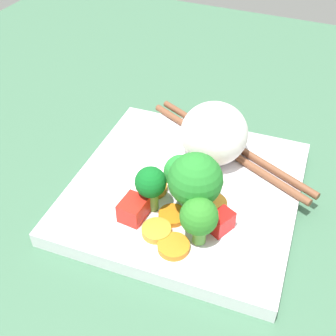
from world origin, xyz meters
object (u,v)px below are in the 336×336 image
rice_mound (214,133)px  chopstick_pair (228,146)px  broccoli_floret_3 (184,174)px  square_plate (185,190)px  carrot_slice_2 (174,246)px

rice_mound → chopstick_pair: bearing=-29.8°
broccoli_floret_3 → chopstick_pair: 9.57cm
square_plate → rice_mound: rice_mound is taller
rice_mound → broccoli_floret_3: rice_mound is taller
broccoli_floret_3 → rice_mound: bearing=-6.1°
square_plate → broccoli_floret_3: broccoli_floret_3 is taller
broccoli_floret_3 → chopstick_pair: size_ratio=0.21×
rice_mound → carrot_slice_2: 14.43cm
square_plate → broccoli_floret_3: size_ratio=4.99×
rice_mound → chopstick_pair: 3.88cm
square_plate → rice_mound: (5.53, -1.10, 4.29)cm
rice_mound → chopstick_pair: size_ratio=0.35×
rice_mound → square_plate: bearing=168.8°
broccoli_floret_3 → chopstick_pair: bearing=-12.2°
chopstick_pair → carrot_slice_2: bearing=114.4°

